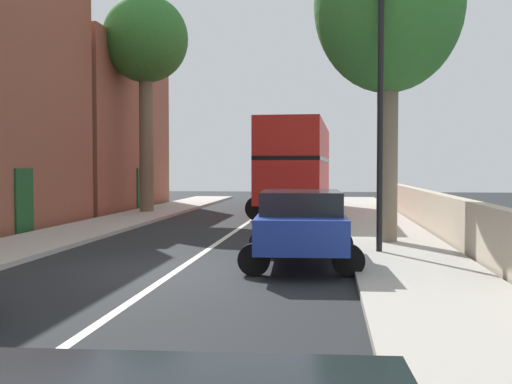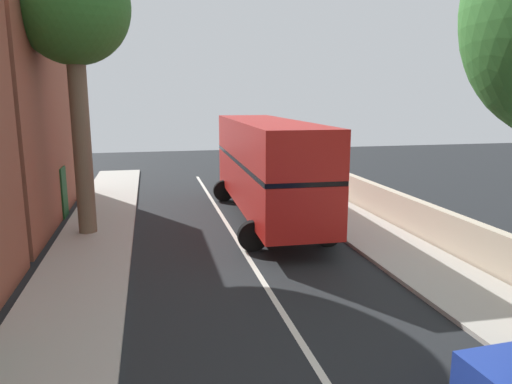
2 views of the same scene
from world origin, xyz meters
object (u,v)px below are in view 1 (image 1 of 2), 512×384
Objects in this scene: parked_car_blue_right_0 at (301,223)px; lamppost_right at (380,96)px; double_decker_bus at (298,163)px; street_tree_left_0 at (146,43)px; street_tree_right_3 at (389,7)px.

parked_car_blue_right_0 is 0.69× the size of lamppost_right.
double_decker_bus is at bearing 101.18° from lamppost_right.
street_tree_left_0 is 1.56× the size of lamppost_right.
street_tree_left_0 is at bearing 118.82° from parked_car_blue_right_0.
lamppost_right is (1.80, 1.62, 2.87)m from parked_car_blue_right_0.
lamppost_right reaches higher than parked_car_blue_right_0.
street_tree_left_0 is 14.34m from street_tree_right_3.
lamppost_right is at bearing -99.98° from street_tree_right_3.
street_tree_right_3 is (9.88, -10.30, -1.35)m from street_tree_left_0.
double_decker_bus is 1.17× the size of street_tree_left_0.
street_tree_left_0 is 1.12× the size of street_tree_right_3.
street_tree_left_0 is 16.13m from lamppost_right.
double_decker_bus reaches higher than parked_car_blue_right_0.
lamppost_right is (2.60, -13.15, 1.45)m from double_decker_bus.
street_tree_right_3 is at bearing -74.95° from double_decker_bus.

